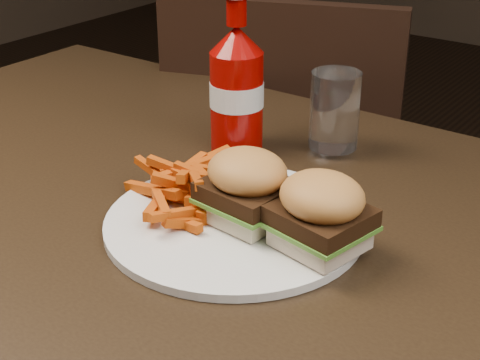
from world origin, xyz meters
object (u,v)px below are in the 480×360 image
Objects in this scene: ketchup_bottle at (237,104)px; plate at (234,223)px; chair_far at (296,203)px; dining_table at (194,244)px; tumbler at (335,110)px.

plate is at bearing -54.77° from ketchup_bottle.
dining_table is at bearing 92.36° from chair_far.
tumbler is (0.02, 0.25, 0.08)m from dining_table.
plate reaches higher than chair_far.
tumbler is (0.27, -0.38, 0.38)m from chair_far.
ketchup_bottle is at bearing 113.53° from dining_table.
chair_far is 4.35× the size of tumbler.
chair_far is at bearing 126.03° from tumbler.
dining_table is 4.54× the size of plate.
dining_table is 0.26m from tumbler.
tumbler reaches higher than plate.
tumbler is at bearing 106.39° from chair_far.
ketchup_bottle is 1.36× the size of tumbler.
dining_table is 0.05m from plate.
ketchup_bottle reaches higher than tumbler.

